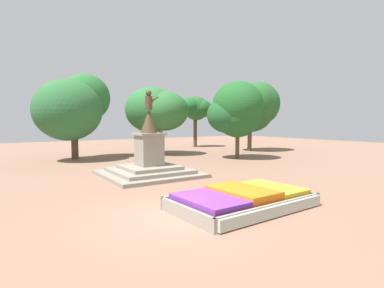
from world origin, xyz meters
The scene contains 8 objects.
ground_plane centered at (0.00, 0.00, 0.00)m, with size 81.78×81.78×0.00m, color #8C6651.
flower_planter centered at (2.40, -0.46, 0.28)m, with size 4.96×3.07×0.66m.
statue_monument centered at (2.41, 6.99, 0.78)m, with size 4.88×4.88×4.65m.
park_tree_far_left centered at (7.56, 16.27, 3.98)m, with size 5.33×5.50×6.07m.
park_tree_behind_statue centered at (0.57, 16.42, 4.17)m, with size 6.08×5.17×6.82m.
park_tree_far_right centered at (15.14, 21.16, 4.55)m, with size 3.88×3.14×5.92m.
park_tree_street_side centered at (17.42, 13.87, 4.52)m, with size 5.10×4.62×6.97m.
park_tree_mid_canopy centered at (11.38, 10.08, 3.81)m, with size 4.17×4.30×6.15m.
Camera 1 is at (-4.63, -7.90, 2.94)m, focal length 28.00 mm.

